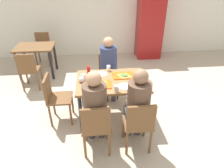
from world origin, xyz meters
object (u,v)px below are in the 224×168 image
at_px(person_in_brown_jacket, 138,102).
at_px(paper_plate_center, 101,74).
at_px(foil_bundle, 81,79).
at_px(drink_fridge, 150,25).
at_px(tray_red_far, 123,76).
at_px(background_table, 36,51).
at_px(plastic_cup_a, 108,68).
at_px(chair_near_left, 96,126).
at_px(chair_left_end, 55,96).
at_px(plastic_cup_c, 83,77).
at_px(chair_near_right, 139,123).
at_px(soda_can, 142,75).
at_px(pizza_slice_b, 124,75).
at_px(person_far_side, 109,64).
at_px(paper_plate_near_edge, 125,86).
at_px(main_table, 112,85).
at_px(chair_far_side, 108,72).
at_px(pizza_slice_a, 101,83).
at_px(person_in_red, 95,105).
at_px(condiment_bottle, 89,71).
at_px(background_chair_near, 28,68).
at_px(tray_red_near, 100,85).
at_px(background_chair_far, 43,46).

xyz_separation_m(person_in_brown_jacket, paper_plate_center, (-0.47, 0.90, 0.01)).
relative_size(foil_bundle, drink_fridge, 0.05).
distance_m(tray_red_far, background_table, 2.59).
height_order(plastic_cup_a, background_table, plastic_cup_a).
bearing_deg(chair_near_left, person_in_brown_jacket, 13.39).
bearing_deg(chair_left_end, plastic_cup_c, 7.20).
xyz_separation_m(chair_near_left, foil_bundle, (-0.21, 0.78, 0.30)).
relative_size(tray_red_far, plastic_cup_a, 3.60).
bearing_deg(chair_near_left, chair_near_right, 0.00).
relative_size(plastic_cup_a, soda_can, 0.82).
bearing_deg(plastic_cup_a, pizza_slice_b, -44.88).
relative_size(plastic_cup_c, foil_bundle, 1.00).
xyz_separation_m(plastic_cup_a, drink_fridge, (1.41, 2.49, 0.14)).
relative_size(chair_near_right, drink_fridge, 0.46).
bearing_deg(chair_near_left, tray_red_far, 61.72).
distance_m(person_far_side, paper_plate_near_edge, 0.91).
xyz_separation_m(tray_red_far, foil_bundle, (-0.71, -0.15, 0.04)).
height_order(main_table, tray_red_far, tray_red_far).
bearing_deg(chair_near_left, drink_fridge, 65.34).
xyz_separation_m(foil_bundle, drink_fridge, (1.88, 2.87, 0.14)).
bearing_deg(plastic_cup_c, chair_far_side, 57.55).
xyz_separation_m(pizza_slice_a, foil_bundle, (-0.31, 0.12, 0.03)).
height_order(person_in_red, plastic_cup_a, person_in_red).
bearing_deg(chair_left_end, plastic_cup_a, 20.81).
relative_size(person_in_brown_jacket, person_far_side, 1.00).
xyz_separation_m(main_table, person_in_red, (-0.29, -0.66, 0.10)).
bearing_deg(condiment_bottle, background_chair_near, 145.57).
height_order(paper_plate_center, plastic_cup_a, plastic_cup_a).
bearing_deg(background_table, condiment_bottle, -51.17).
bearing_deg(plastic_cup_a, background_chair_near, 155.08).
distance_m(chair_near_right, person_far_side, 1.52).
height_order(chair_near_right, paper_plate_near_edge, chair_near_right).
xyz_separation_m(chair_far_side, tray_red_near, (-0.21, -0.95, 0.26)).
relative_size(chair_near_left, plastic_cup_a, 8.70).
height_order(paper_plate_center, background_chair_near, background_chair_near).
relative_size(chair_near_right, paper_plate_near_edge, 3.95).
distance_m(paper_plate_center, condiment_bottle, 0.22).
bearing_deg(pizza_slice_a, plastic_cup_a, 72.36).
relative_size(condiment_bottle, background_chair_near, 0.18).
height_order(soda_can, background_chair_far, soda_can).
height_order(tray_red_far, background_chair_far, background_chair_far).
height_order(chair_near_left, pizza_slice_b, chair_near_left).
bearing_deg(condiment_bottle, chair_far_side, 56.22).
xyz_separation_m(plastic_cup_c, foil_bundle, (-0.03, -0.08, 0.00)).
distance_m(chair_near_left, tray_red_near, 0.71).
distance_m(tray_red_near, pizza_slice_b, 0.50).
height_order(foil_bundle, background_chair_far, background_chair_far).
bearing_deg(pizza_slice_a, soda_can, 12.89).
height_order(tray_red_far, soda_can, soda_can).
bearing_deg(chair_near_right, drink_fridge, 73.42).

